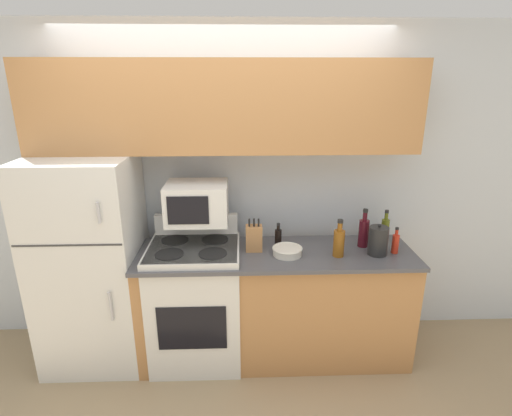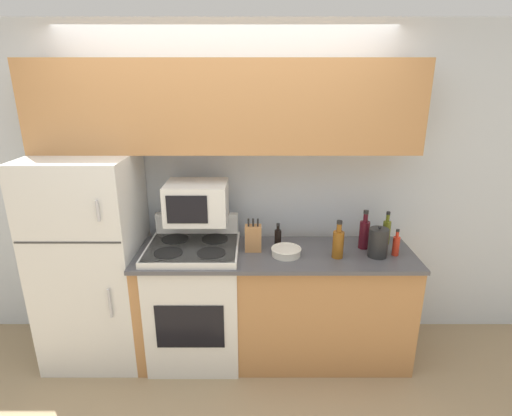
# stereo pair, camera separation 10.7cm
# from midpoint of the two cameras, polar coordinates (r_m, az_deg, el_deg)

# --- Properties ---
(ground_plane) EXTENTS (12.00, 12.00, 0.00)m
(ground_plane) POSITION_cam_midpoint_polar(r_m,az_deg,el_deg) (3.25, -4.96, -23.10)
(ground_plane) COLOR tan
(wall_back) EXTENTS (8.00, 0.05, 2.55)m
(wall_back) POSITION_cam_midpoint_polar(r_m,az_deg,el_deg) (3.26, -5.01, 2.74)
(wall_back) COLOR silver
(wall_back) RESTS_ON ground_plane
(lower_cabinets) EXTENTS (2.06, 0.61, 0.91)m
(lower_cabinets) POSITION_cam_midpoint_polar(r_m,az_deg,el_deg) (3.21, 1.75, -13.51)
(lower_cabinets) COLOR #B27A47
(lower_cabinets) RESTS_ON ground_plane
(refrigerator) EXTENTS (0.73, 0.69, 1.62)m
(refrigerator) POSITION_cam_midpoint_polar(r_m,az_deg,el_deg) (3.30, -23.35, -7.21)
(refrigerator) COLOR silver
(refrigerator) RESTS_ON ground_plane
(upper_cabinets) EXTENTS (2.79, 0.35, 0.65)m
(upper_cabinets) POSITION_cam_midpoint_polar(r_m,az_deg,el_deg) (2.95, -5.57, 14.23)
(upper_cabinets) COLOR #B27A47
(upper_cabinets) RESTS_ON refrigerator
(stove) EXTENTS (0.68, 0.60, 1.11)m
(stove) POSITION_cam_midpoint_polar(r_m,az_deg,el_deg) (3.20, -9.51, -13.06)
(stove) COLOR silver
(stove) RESTS_ON ground_plane
(microwave) EXTENTS (0.45, 0.36, 0.29)m
(microwave) POSITION_cam_midpoint_polar(r_m,az_deg,el_deg) (2.97, -9.44, 0.76)
(microwave) COLOR silver
(microwave) RESTS_ON stove
(knife_block) EXTENTS (0.12, 0.09, 0.26)m
(knife_block) POSITION_cam_midpoint_polar(r_m,az_deg,el_deg) (2.97, -1.32, -4.31)
(knife_block) COLOR #B27A47
(knife_block) RESTS_ON lower_cabinets
(bowl) EXTENTS (0.22, 0.22, 0.06)m
(bowl) POSITION_cam_midpoint_polar(r_m,az_deg,el_deg) (2.93, 3.45, -6.14)
(bowl) COLOR silver
(bowl) RESTS_ON lower_cabinets
(bottle_hot_sauce) EXTENTS (0.05, 0.05, 0.20)m
(bottle_hot_sauce) POSITION_cam_midpoint_polar(r_m,az_deg,el_deg) (3.09, 18.37, -4.77)
(bottle_hot_sauce) COLOR red
(bottle_hot_sauce) RESTS_ON lower_cabinets
(bottle_wine_red) EXTENTS (0.08, 0.08, 0.30)m
(bottle_wine_red) POSITION_cam_midpoint_polar(r_m,az_deg,el_deg) (3.13, 14.19, -3.34)
(bottle_wine_red) COLOR #470F19
(bottle_wine_red) RESTS_ON lower_cabinets
(bottle_soy_sauce) EXTENTS (0.05, 0.05, 0.18)m
(bottle_soy_sauce) POSITION_cam_midpoint_polar(r_m,az_deg,el_deg) (3.07, 2.19, -4.12)
(bottle_soy_sauce) COLOR black
(bottle_soy_sauce) RESTS_ON lower_cabinets
(bottle_whiskey) EXTENTS (0.08, 0.08, 0.28)m
(bottle_whiskey) POSITION_cam_midpoint_polar(r_m,az_deg,el_deg) (2.93, 10.74, -4.79)
(bottle_whiskey) COLOR brown
(bottle_whiskey) RESTS_ON lower_cabinets
(bottle_olive_oil) EXTENTS (0.06, 0.06, 0.26)m
(bottle_olive_oil) POSITION_cam_midpoint_polar(r_m,az_deg,el_deg) (3.27, 17.06, -2.94)
(bottle_olive_oil) COLOR #5B6619
(bottle_olive_oil) RESTS_ON lower_cabinets
(kettle) EXTENTS (0.14, 0.14, 0.24)m
(kettle) POSITION_cam_midpoint_polar(r_m,az_deg,el_deg) (3.02, 16.07, -4.53)
(kettle) COLOR black
(kettle) RESTS_ON lower_cabinets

